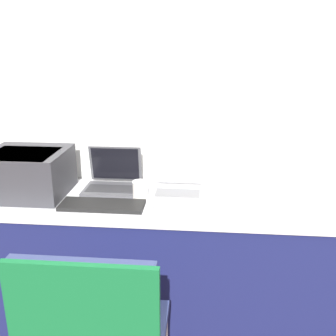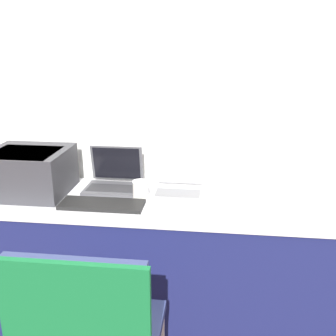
# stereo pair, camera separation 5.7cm
# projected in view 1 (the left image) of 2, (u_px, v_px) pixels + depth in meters

# --- Properties ---
(wall_back) EXTENTS (8.00, 0.05, 2.60)m
(wall_back) POSITION_uv_depth(u_px,v_px,m) (198.00, 94.00, 2.30)
(wall_back) COLOR silver
(wall_back) RESTS_ON ground_plane
(table) EXTENTS (2.42, 0.61, 0.77)m
(table) POSITION_uv_depth(u_px,v_px,m) (193.00, 263.00, 2.25)
(table) COLOR #191E51
(table) RESTS_ON ground_plane
(printer) EXTENTS (0.44, 0.40, 0.25)m
(printer) POSITION_uv_depth(u_px,v_px,m) (27.00, 171.00, 2.21)
(printer) COLOR #333338
(printer) RESTS_ON table
(laptop_left) EXTENTS (0.32, 0.26, 0.24)m
(laptop_left) POSITION_uv_depth(u_px,v_px,m) (113.00, 180.00, 2.31)
(laptop_left) COLOR #4C4C51
(laptop_left) RESTS_ON table
(laptop_right) EXTENTS (0.28, 0.28, 0.25)m
(laptop_right) POSITION_uv_depth(u_px,v_px,m) (178.00, 183.00, 2.25)
(laptop_right) COLOR #B7B7BC
(laptop_right) RESTS_ON table
(external_keyboard) EXTENTS (0.44, 0.16, 0.02)m
(external_keyboard) POSITION_uv_depth(u_px,v_px,m) (102.00, 205.00, 2.06)
(external_keyboard) COLOR black
(external_keyboard) RESTS_ON table
(coffee_cup) EXTENTS (0.09, 0.09, 0.10)m
(coffee_cup) POSITION_uv_depth(u_px,v_px,m) (140.00, 190.00, 2.16)
(coffee_cup) COLOR white
(coffee_cup) RESTS_ON table
(mouse) EXTENTS (0.06, 0.05, 0.03)m
(mouse) POSITION_uv_depth(u_px,v_px,m) (157.00, 205.00, 2.06)
(mouse) COLOR silver
(mouse) RESTS_ON table
(chair) EXTENTS (0.50, 0.49, 0.96)m
(chair) POSITION_uv_depth(u_px,v_px,m) (95.00, 336.00, 1.41)
(chair) COLOR navy
(chair) RESTS_ON ground_plane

